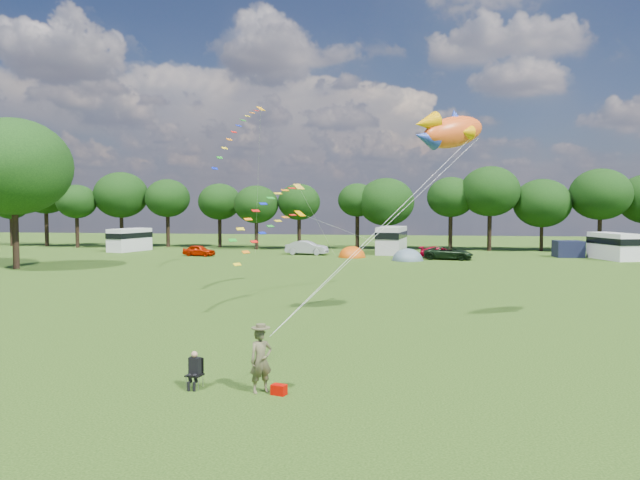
# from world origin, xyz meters

# --- Properties ---
(ground_plane) EXTENTS (180.00, 180.00, 0.00)m
(ground_plane) POSITION_xyz_m (0.00, 0.00, 0.00)
(ground_plane) COLOR black
(ground_plane) RESTS_ON ground
(tree_line) EXTENTS (102.98, 10.98, 10.27)m
(tree_line) POSITION_xyz_m (5.30, 54.99, 6.35)
(tree_line) COLOR black
(tree_line) RESTS_ON ground
(big_tree) EXTENTS (10.00, 10.00, 13.28)m
(big_tree) POSITION_xyz_m (-30.00, 28.00, 9.02)
(big_tree) COLOR black
(big_tree) RESTS_ON ground
(car_a) EXTENTS (3.87, 2.11, 1.22)m
(car_a) POSITION_xyz_m (-18.30, 42.99, 0.61)
(car_a) COLOR #B61A00
(car_a) RESTS_ON ground
(car_b) EXTENTS (4.61, 2.21, 1.57)m
(car_b) POSITION_xyz_m (-6.85, 46.37, 0.78)
(car_b) COLOR #97999F
(car_b) RESTS_ON ground
(car_c) EXTENTS (4.34, 2.62, 1.21)m
(car_c) POSITION_xyz_m (7.77, 43.99, 0.61)
(car_c) COLOR #A7001C
(car_c) RESTS_ON ground
(car_d) EXTENTS (5.35, 3.09, 1.37)m
(car_d) POSITION_xyz_m (8.57, 42.43, 0.69)
(car_d) COLOR black
(car_d) RESTS_ON ground
(campervan_a) EXTENTS (3.86, 6.03, 2.74)m
(campervan_a) POSITION_xyz_m (-28.90, 48.48, 1.47)
(campervan_a) COLOR silver
(campervan_a) RESTS_ON ground
(campervan_c) EXTENTS (3.56, 6.63, 3.09)m
(campervan_c) POSITION_xyz_m (2.57, 49.24, 1.66)
(campervan_c) COLOR #B3B3B5
(campervan_c) RESTS_ON ground
(campervan_d) EXTENTS (4.06, 6.08, 2.75)m
(campervan_d) POSITION_xyz_m (25.36, 44.78, 1.48)
(campervan_d) COLOR silver
(campervan_d) RESTS_ON ground
(tent_orange) EXTENTS (2.99, 3.28, 2.34)m
(tent_orange) POSITION_xyz_m (-1.52, 43.82, 0.02)
(tent_orange) COLOR #CC4D08
(tent_orange) RESTS_ON ground
(tent_greyblue) EXTENTS (3.22, 3.53, 2.40)m
(tent_greyblue) POSITION_xyz_m (4.40, 40.81, 0.02)
(tent_greyblue) COLOR slate
(tent_greyblue) RESTS_ON ground
(awning_navy) EXTENTS (3.05, 2.56, 1.78)m
(awning_navy) POSITION_xyz_m (21.52, 47.06, 0.89)
(awning_navy) COLOR black
(awning_navy) RESTS_ON ground
(kite_flyer) EXTENTS (0.87, 0.81, 2.00)m
(kite_flyer) POSITION_xyz_m (-0.14, -4.23, 1.00)
(kite_flyer) COLOR brown
(kite_flyer) RESTS_ON ground
(camp_chair) EXTENTS (0.56, 0.56, 1.19)m
(camp_chair) POSITION_xyz_m (-2.31, -4.06, 0.71)
(camp_chair) COLOR #99999E
(camp_chair) RESTS_ON ground
(kite_bag) EXTENTS (0.51, 0.42, 0.31)m
(kite_bag) POSITION_xyz_m (0.46, -4.39, 0.16)
(kite_bag) COLOR #B40700
(kite_bag) RESTS_ON ground
(fish_kite) EXTENTS (4.09, 3.43, 2.28)m
(fish_kite) POSITION_xyz_m (6.22, 7.97, 9.28)
(fish_kite) COLOR #F15419
(fish_kite) RESTS_ON ground
(streamer_kite_a) EXTENTS (3.32, 5.68, 5.79)m
(streamer_kite_a) POSITION_xyz_m (-9.69, 29.39, 12.31)
(streamer_kite_a) COLOR orange
(streamer_kite_a) RESTS_ON ground
(streamer_kite_b) EXTENTS (4.33, 4.77, 3.83)m
(streamer_kite_b) POSITION_xyz_m (-4.73, 18.60, 5.89)
(streamer_kite_b) COLOR gold
(streamer_kite_b) RESTS_ON ground
(streamer_kite_c) EXTENTS (3.03, 4.92, 2.78)m
(streamer_kite_c) POSITION_xyz_m (-2.81, 10.64, 4.50)
(streamer_kite_c) COLOR orange
(streamer_kite_c) RESTS_ON ground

